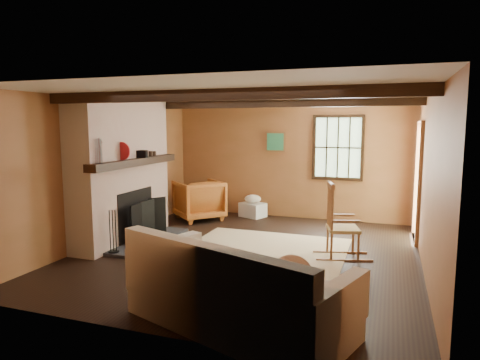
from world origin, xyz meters
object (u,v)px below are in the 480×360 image
at_px(rocking_chair, 340,226).
at_px(sofa, 235,296).
at_px(fireplace, 123,176).
at_px(armchair, 199,200).
at_px(laundry_basket, 253,210).

relative_size(rocking_chair, sofa, 0.46).
distance_m(fireplace, sofa, 3.80).
bearing_deg(armchair, laundry_basket, 164.31).
distance_m(laundry_basket, armchair, 1.18).
distance_m(fireplace, rocking_chair, 3.65).
xyz_separation_m(fireplace, armchair, (0.52, 1.88, -0.69)).
bearing_deg(armchair, sofa, 71.59).
xyz_separation_m(rocking_chair, sofa, (-0.70, -2.62, -0.15)).
relative_size(fireplace, sofa, 0.98).
distance_m(sofa, laundry_basket, 5.04).
relative_size(laundry_basket, armchair, 0.55).
distance_m(rocking_chair, sofa, 2.72).
height_order(fireplace, sofa, fireplace).
bearing_deg(sofa, armchair, 138.44).
xyz_separation_m(sofa, armchair, (-2.36, 4.24, 0.09)).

